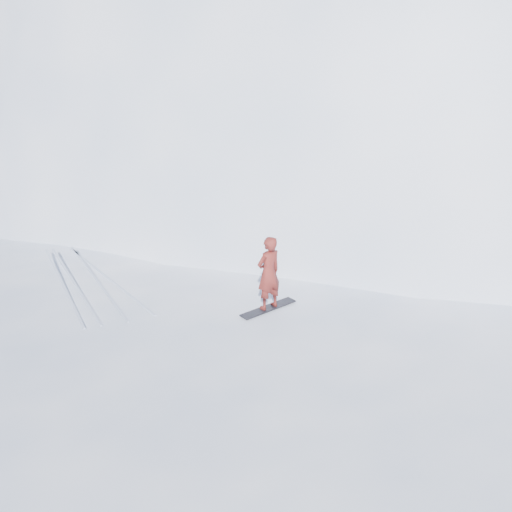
% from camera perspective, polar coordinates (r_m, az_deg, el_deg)
% --- Properties ---
extents(ground, '(400.00, 400.00, 0.00)m').
position_cam_1_polar(ground, '(13.78, -7.44, -20.34)').
color(ground, white).
rests_on(ground, ground).
extents(near_ridge, '(36.00, 28.00, 4.80)m').
position_cam_1_polar(near_ridge, '(16.24, -6.13, -12.85)').
color(near_ridge, white).
rests_on(near_ridge, ground).
extents(summit_peak, '(60.00, 56.00, 56.00)m').
position_cam_1_polar(summit_peak, '(44.15, 14.32, 9.13)').
color(summit_peak, white).
rests_on(summit_peak, ground).
extents(peak_shoulder, '(28.00, 24.00, 18.00)m').
position_cam_1_polar(peak_shoulder, '(33.58, 2.32, 5.91)').
color(peak_shoulder, white).
rests_on(peak_shoulder, ground).
extents(wind_bumps, '(16.00, 14.40, 1.00)m').
position_cam_1_polar(wind_bumps, '(15.35, -11.24, -15.53)').
color(wind_bumps, white).
rests_on(wind_bumps, ground).
extents(snowboard, '(1.68, 0.87, 0.03)m').
position_cam_1_polar(snowboard, '(14.94, 1.24, -5.22)').
color(snowboard, black).
rests_on(snowboard, near_ridge).
extents(snowboarder, '(0.83, 0.69, 1.96)m').
position_cam_1_polar(snowboarder, '(14.52, 1.27, -1.72)').
color(snowboarder, maroon).
rests_on(snowboarder, snowboard).
extents(board_tracks, '(2.70, 5.94, 0.04)m').
position_cam_1_polar(board_tracks, '(17.27, -16.73, -2.30)').
color(board_tracks, silver).
rests_on(board_tracks, ground).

